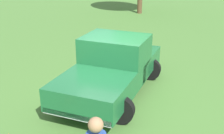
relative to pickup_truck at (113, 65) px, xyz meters
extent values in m
plane|color=#477533|center=(0.09, 0.00, -0.93)|extent=(80.00, 80.00, 0.00)
cylinder|color=black|center=(-0.70, 1.71, -0.55)|extent=(0.77, 0.22, 0.77)
cylinder|color=black|center=(0.95, 1.58, -0.55)|extent=(0.77, 0.22, 0.77)
cylinder|color=black|center=(-0.93, -1.34, -0.55)|extent=(0.77, 0.22, 0.77)
cylinder|color=black|center=(0.72, -1.46, -0.55)|extent=(0.77, 0.22, 0.77)
cube|color=#1E6638|center=(0.12, 1.55, -0.21)|extent=(2.10, 2.05, 0.64)
cube|color=#1E6638|center=(-0.01, -0.16, 0.17)|extent=(2.07, 1.67, 1.40)
cube|color=slate|center=(-0.01, -0.16, 0.61)|extent=(1.89, 1.43, 0.48)
cube|color=#1E6638|center=(-0.09, -1.11, -0.23)|extent=(2.13, 2.43, 0.60)
cube|color=silver|center=(0.19, 2.44, -0.47)|extent=(1.88, 0.26, 0.16)
sphere|color=#A87A56|center=(-1.09, 4.46, 0.78)|extent=(0.24, 0.24, 0.24)
camera|label=1|loc=(-2.39, 7.79, 3.10)|focal=44.82mm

